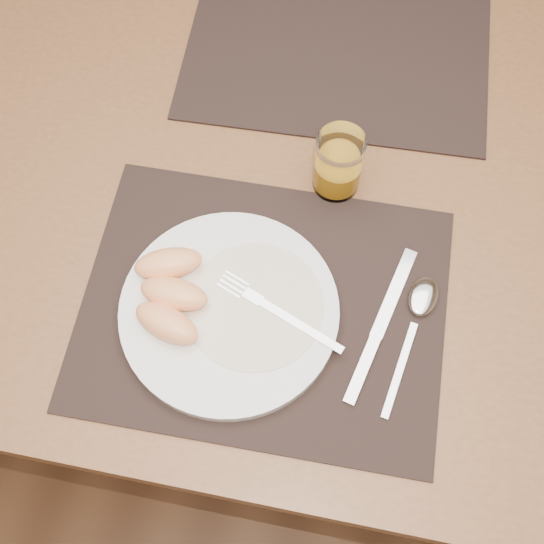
{
  "coord_description": "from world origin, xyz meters",
  "views": [
    {
      "loc": [
        0.07,
        -0.53,
        1.54
      ],
      "look_at": [
        -0.0,
        -0.18,
        0.77
      ],
      "focal_mm": 45.0,
      "sensor_mm": 36.0,
      "label": 1
    }
  ],
  "objects_px": {
    "table": "(296,194)",
    "juice_glass": "(338,166)",
    "placemat_far": "(338,44)",
    "knife": "(376,337)",
    "plate": "(229,311)",
    "fork": "(270,307)",
    "placemat_near": "(263,307)",
    "spoon": "(420,307)"
  },
  "relations": [
    {
      "from": "spoon",
      "to": "knife",
      "type": "bearing_deg",
      "value": -134.81
    },
    {
      "from": "placemat_near",
      "to": "juice_glass",
      "type": "xyz_separation_m",
      "value": [
        0.06,
        0.2,
        0.04
      ]
    },
    {
      "from": "table",
      "to": "juice_glass",
      "type": "relative_size",
      "value": 14.7
    },
    {
      "from": "placemat_near",
      "to": "spoon",
      "type": "xyz_separation_m",
      "value": [
        0.19,
        0.04,
        0.01
      ]
    },
    {
      "from": "plate",
      "to": "fork",
      "type": "relative_size",
      "value": 1.61
    },
    {
      "from": "table",
      "to": "fork",
      "type": "distance_m",
      "value": 0.25
    },
    {
      "from": "spoon",
      "to": "plate",
      "type": "bearing_deg",
      "value": -167.27
    },
    {
      "from": "placemat_far",
      "to": "knife",
      "type": "relative_size",
      "value": 2.07
    },
    {
      "from": "placemat_far",
      "to": "juice_glass",
      "type": "relative_size",
      "value": 4.73
    },
    {
      "from": "table",
      "to": "knife",
      "type": "relative_size",
      "value": 6.44
    },
    {
      "from": "table",
      "to": "placemat_far",
      "type": "bearing_deg",
      "value": 84.35
    },
    {
      "from": "knife",
      "to": "table",
      "type": "bearing_deg",
      "value": 120.48
    },
    {
      "from": "table",
      "to": "juice_glass",
      "type": "height_order",
      "value": "juice_glass"
    },
    {
      "from": "placemat_near",
      "to": "table",
      "type": "bearing_deg",
      "value": 88.75
    },
    {
      "from": "placemat_near",
      "to": "placemat_far",
      "type": "relative_size",
      "value": 1.0
    },
    {
      "from": "table",
      "to": "spoon",
      "type": "distance_m",
      "value": 0.28
    },
    {
      "from": "plate",
      "to": "fork",
      "type": "height_order",
      "value": "fork"
    },
    {
      "from": "placemat_near",
      "to": "knife",
      "type": "distance_m",
      "value": 0.14
    },
    {
      "from": "plate",
      "to": "placemat_near",
      "type": "bearing_deg",
      "value": 23.24
    },
    {
      "from": "plate",
      "to": "juice_glass",
      "type": "distance_m",
      "value": 0.24
    },
    {
      "from": "fork",
      "to": "juice_glass",
      "type": "bearing_deg",
      "value": 75.79
    },
    {
      "from": "placemat_far",
      "to": "juice_glass",
      "type": "distance_m",
      "value": 0.25
    },
    {
      "from": "placemat_near",
      "to": "knife",
      "type": "height_order",
      "value": "knife"
    },
    {
      "from": "placemat_near",
      "to": "fork",
      "type": "bearing_deg",
      "value": -33.36
    },
    {
      "from": "placemat_far",
      "to": "juice_glass",
      "type": "height_order",
      "value": "juice_glass"
    },
    {
      "from": "knife",
      "to": "juice_glass",
      "type": "xyz_separation_m",
      "value": [
        -0.08,
        0.21,
        0.04
      ]
    },
    {
      "from": "placemat_far",
      "to": "plate",
      "type": "bearing_deg",
      "value": -98.21
    },
    {
      "from": "fork",
      "to": "knife",
      "type": "xyz_separation_m",
      "value": [
        0.13,
        -0.01,
        -0.02
      ]
    },
    {
      "from": "spoon",
      "to": "juice_glass",
      "type": "bearing_deg",
      "value": 129.08
    },
    {
      "from": "placemat_near",
      "to": "plate",
      "type": "height_order",
      "value": "plate"
    },
    {
      "from": "plate",
      "to": "juice_glass",
      "type": "xyz_separation_m",
      "value": [
        0.1,
        0.21,
        0.03
      ]
    },
    {
      "from": "table",
      "to": "placemat_far",
      "type": "relative_size",
      "value": 3.11
    },
    {
      "from": "fork",
      "to": "juice_glass",
      "type": "height_order",
      "value": "juice_glass"
    },
    {
      "from": "knife",
      "to": "juice_glass",
      "type": "relative_size",
      "value": 2.28
    },
    {
      "from": "placemat_far",
      "to": "juice_glass",
      "type": "xyz_separation_m",
      "value": [
        0.03,
        -0.24,
        0.04
      ]
    },
    {
      "from": "plate",
      "to": "juice_glass",
      "type": "relative_size",
      "value": 2.84
    },
    {
      "from": "table",
      "to": "knife",
      "type": "height_order",
      "value": "knife"
    },
    {
      "from": "knife",
      "to": "placemat_far",
      "type": "bearing_deg",
      "value": 104.31
    },
    {
      "from": "placemat_far",
      "to": "knife",
      "type": "bearing_deg",
      "value": -75.69
    },
    {
      "from": "placemat_far",
      "to": "juice_glass",
      "type": "bearing_deg",
      "value": -82.17
    },
    {
      "from": "plate",
      "to": "spoon",
      "type": "xyz_separation_m",
      "value": [
        0.23,
        0.05,
        -0.0
      ]
    },
    {
      "from": "placemat_near",
      "to": "knife",
      "type": "bearing_deg",
      "value": -5.46
    }
  ]
}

